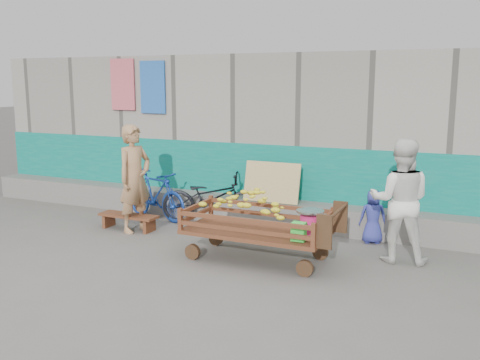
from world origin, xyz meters
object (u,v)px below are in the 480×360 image
at_px(banana_cart, 254,216).
at_px(child, 373,216).
at_px(vendor_man, 135,179).
at_px(bicycle_blue, 155,195).
at_px(bicycle_dark, 210,198).
at_px(woman, 400,201).
at_px(bench, 129,218).

relative_size(banana_cart, child, 2.57).
relative_size(vendor_man, bicycle_blue, 1.18).
relative_size(child, bicycle_dark, 0.49).
bearing_deg(banana_cart, bicycle_dark, 134.37).
bearing_deg(bicycle_dark, bicycle_blue, 80.27).
distance_m(vendor_man, woman, 4.28).
relative_size(bench, bicycle_dark, 0.61).
xyz_separation_m(vendor_man, bicycle_blue, (-0.15, 0.83, -0.45)).
distance_m(banana_cart, woman, 2.05).
bearing_deg(child, bicycle_dark, -19.83).
height_order(woman, bicycle_dark, woman).
xyz_separation_m(banana_cart, child, (1.39, 1.50, -0.21)).
height_order(banana_cart, woman, woman).
xyz_separation_m(woman, bicycle_dark, (-3.38, 0.74, -0.42)).
height_order(banana_cart, bench, banana_cart).
bearing_deg(child, vendor_man, -4.79).
relative_size(woman, bicycle_dark, 1.01).
xyz_separation_m(vendor_man, child, (3.79, 0.97, -0.48)).
height_order(bench, bicycle_blue, bicycle_blue).
distance_m(woman, bicycle_dark, 3.48).
bearing_deg(woman, banana_cart, 15.63).
distance_m(bench, child, 4.08).
distance_m(bicycle_dark, bicycle_blue, 1.06).
xyz_separation_m(vendor_man, bicycle_dark, (0.90, 1.00, -0.45)).
distance_m(bench, bicycle_blue, 0.84).
xyz_separation_m(woman, bicycle_blue, (-4.42, 0.57, -0.41)).
relative_size(banana_cart, bicycle_blue, 1.43).
bearing_deg(woman, vendor_man, -3.70).
bearing_deg(bicycle_blue, child, -72.23).
bearing_deg(woman, bench, -4.23).
bearing_deg(bicycle_dark, banana_cart, -155.07).
distance_m(banana_cart, bicycle_blue, 2.89).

